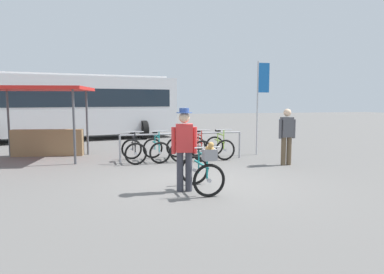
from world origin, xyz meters
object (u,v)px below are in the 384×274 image
racked_bike_lime (220,147)px  featured_bicycle (203,169)px  racked_bike_red (199,148)px  market_stall (42,115)px  banner_flag (261,90)px  racked_bike_teal (156,149)px  racked_bike_yellow (178,148)px  person_with_featured_bike (184,146)px  bus_distant (70,103)px  racked_bike_black (134,150)px  pedestrian_with_backpack (286,133)px

racked_bike_lime → featured_bicycle: size_ratio=0.90×
racked_bike_red → market_stall: size_ratio=0.33×
racked_bike_red → banner_flag: bearing=7.8°
racked_bike_teal → banner_flag: 4.15m
featured_bicycle → racked_bike_teal: bearing=95.4°
racked_bike_yellow → person_with_featured_bike: bearing=-100.4°
racked_bike_lime → bus_distant: bearing=127.0°
racked_bike_yellow → market_stall: market_stall is taller
featured_bicycle → market_stall: 6.68m
racked_bike_red → person_with_featured_bike: bearing=-110.3°
racked_bike_yellow → banner_flag: bearing=6.3°
racked_bike_yellow → racked_bike_teal: bearing=-178.6°
racked_bike_black → bus_distant: bus_distant is taller
person_with_featured_bike → market_stall: bearing=123.9°
featured_bicycle → banner_flag: (3.33, 4.22, 1.74)m
racked_bike_red → racked_bike_lime: same height
racked_bike_teal → racked_bike_red: bearing=1.4°
racked_bike_black → banner_flag: banner_flag is taller
racked_bike_black → featured_bicycle: size_ratio=0.91×
racked_bike_teal → featured_bicycle: (0.37, -3.87, 0.12)m
racked_bike_lime → market_stall: 5.86m
racked_bike_lime → pedestrian_with_backpack: (1.46, -1.67, 0.57)m
pedestrian_with_backpack → bus_distant: size_ratio=0.16×
racked_bike_teal → racked_bike_yellow: (0.70, 0.02, 0.00)m
featured_bicycle → market_stall: market_stall is taller
featured_bicycle → banner_flag: 5.65m
racked_bike_yellow → racked_bike_lime: 1.40m
racked_bike_red → bus_distant: bus_distant is taller
racked_bike_yellow → person_with_featured_bike: person_with_featured_bike is taller
person_with_featured_bike → banner_flag: (3.68, 4.05, 1.28)m
featured_bicycle → market_stall: size_ratio=0.35×
racked_bike_red → bus_distant: 8.30m
bus_distant → market_stall: bearing=-94.5°
pedestrian_with_backpack → market_stall: 7.72m
racked_bike_lime → person_with_featured_bike: person_with_featured_bike is taller
person_with_featured_bike → bus_distant: size_ratio=0.17×
market_stall → racked_bike_black: bearing=-28.8°
racked_bike_yellow → banner_flag: 3.54m
racked_bike_yellow → racked_bike_red: bearing=1.4°
racked_bike_black → racked_bike_red: same height
pedestrian_with_backpack → racked_bike_red: bearing=142.6°
person_with_featured_bike → pedestrian_with_backpack: (3.54, 2.08, -0.01)m
racked_bike_teal → person_with_featured_bike: bearing=-89.8°
racked_bike_yellow → racked_bike_black: bearing=-178.6°
racked_bike_teal → featured_bicycle: 3.89m
racked_bike_black → racked_bike_red: bearing=1.4°
racked_bike_black → racked_bike_teal: bearing=1.4°
racked_bike_red → featured_bicycle: featured_bicycle is taller
racked_bike_red → market_stall: market_stall is taller
racked_bike_red → pedestrian_with_backpack: size_ratio=0.70×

